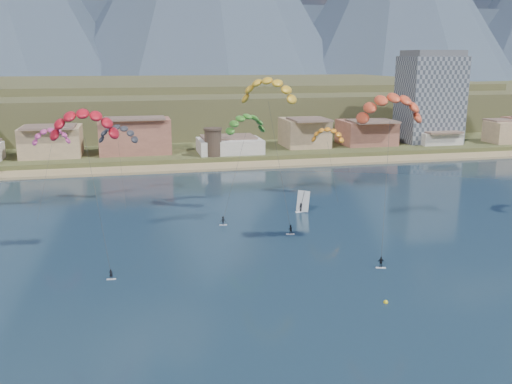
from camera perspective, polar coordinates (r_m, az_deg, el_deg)
ground at (r=64.58m, az=6.48°, el=-15.25°), size 2400.00×2400.00×0.00m
beach at (r=163.40m, az=-5.71°, el=2.56°), size 2200.00×12.00×0.90m
land at (r=614.43m, az=-11.06°, el=10.32°), size 2200.00×900.00×4.00m
foothills at (r=289.65m, az=-4.45°, el=9.08°), size 940.00×210.00×18.00m
town at (r=178.05m, az=-19.37°, el=5.29°), size 400.00×24.00×12.00m
apartment_tower at (r=209.57m, az=17.40°, el=9.26°), size 20.00×16.00×32.00m
watchtower at (r=170.86m, az=-4.43°, el=5.15°), size 5.82×5.82×8.60m
kitesurfer_red at (r=88.78m, az=-17.26°, el=7.12°), size 10.66×12.75×25.24m
kitesurfer_yellow at (r=110.12m, az=1.28°, el=10.72°), size 12.29×19.45×29.65m
kitesurfer_orange at (r=91.77m, az=13.66°, el=8.77°), size 11.53×12.23×26.92m
kitesurfer_green at (r=117.45m, az=-1.06°, el=7.24°), size 13.13×17.17×22.90m
distant_kite_pink at (r=121.18m, az=-20.28°, el=5.66°), size 8.29×6.24×18.88m
distant_kite_dark at (r=125.03m, az=-14.01°, el=6.11°), size 9.62×6.90×18.79m
distant_kite_orange at (r=128.56m, az=7.36°, el=6.08°), size 8.31×7.26×17.45m
windsurfer at (r=115.75m, az=4.72°, el=-1.37°), size 2.59×2.84×4.43m
buoy at (r=75.73m, az=13.15°, el=-10.94°), size 0.60×0.60×0.60m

